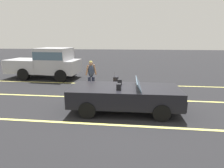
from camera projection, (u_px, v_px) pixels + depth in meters
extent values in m
plane|color=black|center=(124.00, 110.00, 7.15)|extent=(80.00, 80.00, 0.00)
cube|color=#EAE066|center=(122.00, 125.00, 5.91)|extent=(18.00, 0.12, 0.01)
cube|color=#EAE066|center=(126.00, 99.00, 8.51)|extent=(18.00, 0.12, 0.01)
cube|color=#EAE066|center=(128.00, 85.00, 11.11)|extent=(18.00, 0.12, 0.01)
cube|color=black|center=(125.00, 95.00, 7.00)|extent=(4.13, 1.84, 0.64)
cube|color=black|center=(163.00, 99.00, 6.89)|extent=(1.34, 1.70, 0.38)
cube|color=slate|center=(138.00, 84.00, 6.84)|extent=(0.21, 1.55, 0.31)
cube|color=black|center=(120.00, 82.00, 7.27)|extent=(0.16, 0.22, 0.22)
cube|color=black|center=(119.00, 87.00, 6.56)|extent=(0.16, 0.22, 0.22)
cylinder|color=black|center=(155.00, 98.00, 7.74)|extent=(0.60, 0.23, 0.60)
cylinder|color=black|center=(161.00, 113.00, 6.18)|extent=(0.60, 0.23, 0.60)
cylinder|color=black|center=(96.00, 96.00, 7.97)|extent=(0.60, 0.23, 0.60)
cylinder|color=black|center=(87.00, 110.00, 6.41)|extent=(0.60, 0.23, 0.60)
cube|color=black|center=(116.00, 83.00, 9.97)|extent=(0.31, 0.49, 0.74)
cube|color=black|center=(119.00, 84.00, 9.98)|extent=(0.04, 0.38, 0.41)
cylinder|color=gray|center=(115.00, 74.00, 9.99)|extent=(0.02, 0.02, 0.21)
cylinder|color=gray|center=(114.00, 75.00, 9.73)|extent=(0.02, 0.02, 0.21)
cylinder|color=black|center=(115.00, 73.00, 9.84)|extent=(0.04, 0.27, 0.03)
sphere|color=black|center=(114.00, 88.00, 10.22)|extent=(0.04, 0.04, 0.04)
sphere|color=black|center=(114.00, 90.00, 9.90)|extent=(0.04, 0.04, 0.04)
cube|color=orange|center=(101.00, 90.00, 8.81)|extent=(0.36, 0.46, 0.62)
cube|color=#A25F13|center=(98.00, 91.00, 8.80)|extent=(0.13, 0.31, 0.34)
sphere|color=black|center=(103.00, 97.00, 8.77)|extent=(0.04, 0.04, 0.04)
sphere|color=black|center=(102.00, 95.00, 9.03)|extent=(0.04, 0.04, 0.04)
cube|color=orange|center=(110.00, 87.00, 9.54)|extent=(0.33, 0.39, 0.50)
cube|color=#A25F13|center=(108.00, 88.00, 9.61)|extent=(0.13, 0.25, 0.28)
sphere|color=black|center=(110.00, 92.00, 9.46)|extent=(0.04, 0.04, 0.04)
sphere|color=black|center=(112.00, 91.00, 9.66)|extent=(0.04, 0.04, 0.04)
ellipsoid|color=#991E8C|center=(94.00, 86.00, 10.21)|extent=(0.68, 0.39, 0.30)
torus|color=black|center=(93.00, 83.00, 10.16)|extent=(0.42, 0.42, 0.02)
cylinder|color=#1E2338|center=(93.00, 85.00, 9.45)|extent=(0.21, 0.21, 0.82)
cylinder|color=#1E2338|center=(90.00, 85.00, 9.37)|extent=(0.21, 0.21, 0.82)
ellipsoid|color=#2D384C|center=(91.00, 71.00, 9.24)|extent=(0.39, 0.35, 0.60)
sphere|color=#A37556|center=(91.00, 63.00, 9.14)|extent=(0.21, 0.21, 0.21)
sphere|color=tan|center=(91.00, 62.00, 9.13)|extent=(0.18, 0.18, 0.18)
cylinder|color=#A37556|center=(95.00, 70.00, 9.30)|extent=(0.21, 0.18, 0.53)
cylinder|color=#A37556|center=(87.00, 70.00, 9.14)|extent=(0.21, 0.18, 0.53)
cube|color=#B2B2B7|center=(70.00, 67.00, 12.46)|extent=(1.23, 1.97, 0.90)
cube|color=#B2B2B7|center=(55.00, 61.00, 12.55)|extent=(2.23, 2.04, 1.70)
cube|color=slate|center=(54.00, 55.00, 12.45)|extent=(2.19, 2.06, 0.51)
cube|color=#B2B2B7|center=(27.00, 66.00, 13.03)|extent=(2.53, 2.06, 0.90)
cylinder|color=black|center=(72.00, 71.00, 13.47)|extent=(0.82, 0.34, 0.80)
cylinder|color=black|center=(61.00, 76.00, 11.74)|extent=(0.82, 0.34, 0.80)
cylinder|color=black|center=(39.00, 70.00, 13.94)|extent=(0.82, 0.34, 0.80)
cylinder|color=black|center=(24.00, 74.00, 12.22)|extent=(0.82, 0.34, 0.80)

